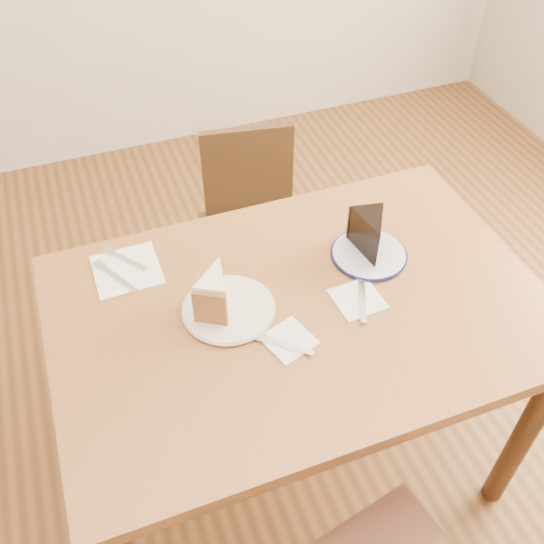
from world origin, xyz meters
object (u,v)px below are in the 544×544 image
(chair_far, at_px, (254,229))
(chocolate_cake, at_px, (371,238))
(plate_navy, at_px, (369,254))
(carrot_cake, at_px, (216,290))
(table, at_px, (299,330))
(plate_cream, at_px, (229,309))

(chair_far, xyz_separation_m, chocolate_cake, (0.13, -0.56, 0.38))
(plate_navy, height_order, carrot_cake, carrot_cake)
(table, bearing_deg, chocolate_cake, 22.69)
(table, distance_m, plate_cream, 0.20)
(chocolate_cake, bearing_deg, plate_navy, 93.07)
(plate_navy, relative_size, chocolate_cake, 1.57)
(plate_cream, distance_m, plate_navy, 0.41)
(plate_navy, bearing_deg, carrot_cake, -175.60)
(chair_far, bearing_deg, table, 90.65)
(table, xyz_separation_m, chocolate_cake, (0.23, 0.10, 0.16))
(chocolate_cake, bearing_deg, chair_far, -65.42)
(plate_navy, bearing_deg, plate_cream, -172.40)
(plate_cream, relative_size, plate_navy, 1.13)
(table, height_order, chocolate_cake, chocolate_cake)
(table, height_order, carrot_cake, carrot_cake)
(table, height_order, plate_cream, plate_cream)
(plate_navy, xyz_separation_m, carrot_cake, (-0.43, -0.03, 0.05))
(plate_cream, height_order, carrot_cake, carrot_cake)
(carrot_cake, bearing_deg, plate_navy, 34.30)
(table, distance_m, plate_navy, 0.27)
(chair_far, distance_m, carrot_cake, 0.77)
(table, relative_size, chair_far, 1.57)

